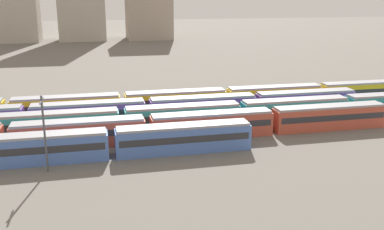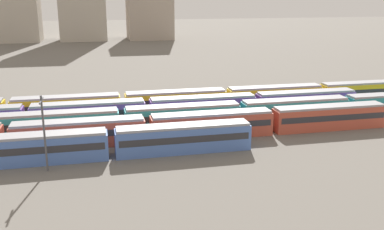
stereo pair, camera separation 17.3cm
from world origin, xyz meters
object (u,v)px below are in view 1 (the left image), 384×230
train_track_0 (34,149)px  catenary_pole_0 (44,130)px  train_track_1 (148,129)px  train_track_2 (183,116)px  train_track_4 (176,101)px  train_track_3 (147,110)px

train_track_0 → catenary_pole_0: (1.74, -3.10, 3.26)m
train_track_1 → train_track_2: same height
train_track_2 → catenary_pole_0: bearing=-144.8°
train_track_4 → catenary_pole_0: (-20.00, -23.90, 3.26)m
train_track_1 → train_track_2: bearing=40.2°
train_track_0 → train_track_3: 22.34m
train_track_2 → train_track_4: (0.83, 10.40, 0.00)m
train_track_0 → train_track_1: 15.65m
train_track_0 → train_track_4: bearing=43.7°
train_track_1 → train_track_3: (1.24, 10.40, 0.00)m
train_track_4 → catenary_pole_0: bearing=-129.9°
catenary_pole_0 → train_track_3: bearing=52.7°
train_track_2 → train_track_1: bearing=-139.8°
train_track_1 → catenary_pole_0: bearing=-147.5°
train_track_3 → catenary_pole_0: bearing=-127.3°
train_track_2 → train_track_3: same height
train_track_1 → train_track_2: size_ratio=0.80×
train_track_3 → catenary_pole_0: (-14.25, -18.70, 3.26)m
train_track_3 → train_track_0: bearing=-135.7°
train_track_1 → train_track_3: 10.47m
train_track_3 → train_track_4: (5.75, 5.20, 0.00)m
train_track_0 → train_track_2: 23.35m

